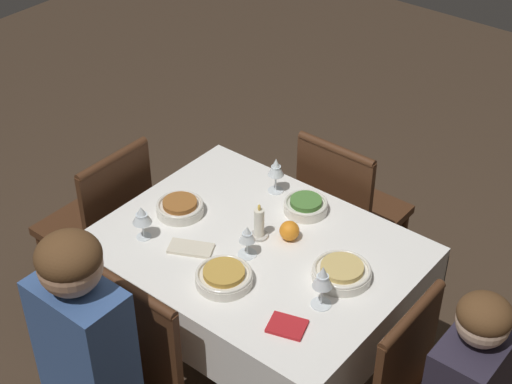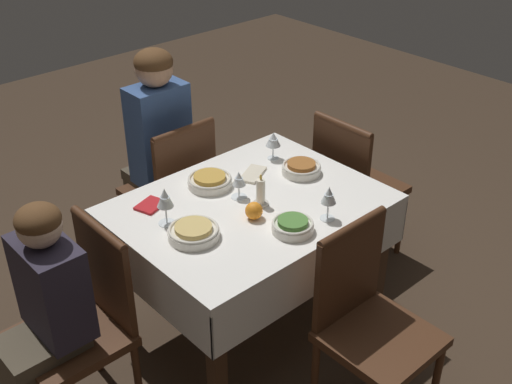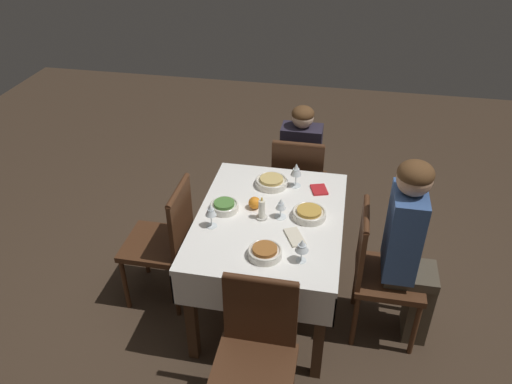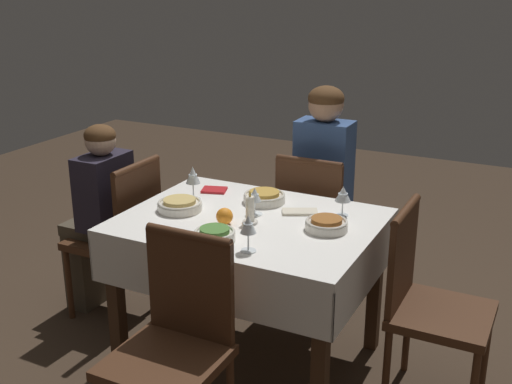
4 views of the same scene
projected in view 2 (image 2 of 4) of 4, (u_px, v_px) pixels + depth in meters
The scene contains 20 objects.
ground_plane at pixel (250, 327), 3.20m from camera, with size 8.00×8.00×0.00m, color #3D2D21.
dining_table at pixel (250, 222), 2.87m from camera, with size 1.14×0.87×0.73m.
chair_north at pixel (174, 187), 3.41m from camera, with size 0.40×0.41×0.89m.
chair_west at pixel (84, 318), 2.54m from camera, with size 0.41×0.40×0.89m.
chair_south at pixel (368, 318), 2.54m from camera, with size 0.40×0.41×0.89m.
chair_east at pixel (353, 182), 3.45m from camera, with size 0.41×0.40×0.89m.
person_adult_denim at pixel (156, 144), 3.40m from camera, with size 0.30×0.34×1.23m.
person_child_dark at pixel (43, 320), 2.40m from camera, with size 0.33×0.30×1.06m.
bowl_north at pixel (210, 181), 2.93m from camera, with size 0.20×0.20×0.06m.
wine_glass_north at pixel (239, 180), 2.81m from camera, with size 0.07×0.07×0.13m.
bowl_west at pixel (194, 232), 2.58m from camera, with size 0.21×0.21×0.06m.
wine_glass_west at pixel (165, 199), 2.62m from camera, with size 0.07×0.07×0.17m.
bowl_south at pixel (293, 226), 2.62m from camera, with size 0.17×0.17×0.06m.
wine_glass_south at pixel (329, 196), 2.65m from camera, with size 0.07×0.07×0.16m.
bowl_east at pixel (301, 168), 3.03m from camera, with size 0.19×0.19×0.06m.
wine_glass_east at pixel (273, 140), 3.12m from camera, with size 0.07×0.07×0.14m.
candle_centerpiece at pixel (261, 194), 2.78m from camera, with size 0.07×0.07×0.15m.
orange_fruit at pixel (254, 211), 2.69m from camera, with size 0.08×0.08×0.08m, color orange.
napkin_red_folded at pixel (151, 205), 2.79m from camera, with size 0.15×0.13×0.01m.
napkin_spare_side at pixel (253, 174), 3.03m from camera, with size 0.18×0.15×0.01m.
Camera 2 is at (-1.59, -1.79, 2.23)m, focal length 45.00 mm.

